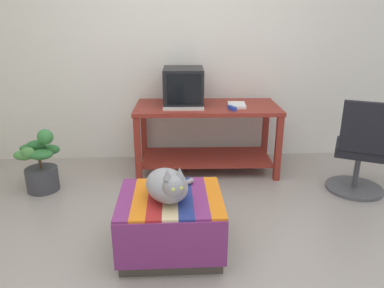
{
  "coord_description": "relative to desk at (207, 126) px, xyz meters",
  "views": [
    {
      "loc": [
        -0.11,
        -2.03,
        1.56
      ],
      "look_at": [
        0.04,
        0.85,
        0.55
      ],
      "focal_mm": 34.12,
      "sensor_mm": 36.0,
      "label": 1
    }
  ],
  "objects": [
    {
      "name": "ottoman_with_blanket",
      "position": [
        -0.38,
        -1.44,
        -0.27
      ],
      "size": [
        0.7,
        0.62,
        0.42
      ],
      "color": "#4C4238",
      "rests_on": "ground_plane"
    },
    {
      "name": "tv_monitor",
      "position": [
        -0.24,
        0.06,
        0.4
      ],
      "size": [
        0.41,
        0.47,
        0.37
      ],
      "rotation": [
        0.0,
        0.0,
        -0.03
      ],
      "color": "black",
      "rests_on": "desk"
    },
    {
      "name": "cat",
      "position": [
        -0.39,
        -1.48,
        0.04
      ],
      "size": [
        0.38,
        0.46,
        0.28
      ],
      "rotation": [
        0.0,
        0.0,
        0.33
      ],
      "color": "gray",
      "rests_on": "ottoman_with_blanket"
    },
    {
      "name": "ground_plane",
      "position": [
        -0.24,
        -1.6,
        -0.48
      ],
      "size": [
        14.0,
        14.0,
        0.0
      ],
      "primitive_type": "plane",
      "color": "#9E9389"
    },
    {
      "name": "office_chair",
      "position": [
        1.34,
        -0.63,
        -0.1
      ],
      "size": [
        0.56,
        0.56,
        0.89
      ],
      "rotation": [
        0.0,
        0.0,
        2.68
      ],
      "color": "#4C4C51",
      "rests_on": "ground_plane"
    },
    {
      "name": "back_wall",
      "position": [
        -0.24,
        0.45,
        0.82
      ],
      "size": [
        8.0,
        0.1,
        2.6
      ],
      "primitive_type": "cube",
      "color": "silver",
      "rests_on": "ground_plane"
    },
    {
      "name": "stapler",
      "position": [
        0.22,
        -0.21,
        0.24
      ],
      "size": [
        0.08,
        0.12,
        0.04
      ],
      "primitive_type": "cube",
      "rotation": [
        0.0,
        0.0,
        0.39
      ],
      "color": "#2342B7",
      "rests_on": "desk"
    },
    {
      "name": "keyboard",
      "position": [
        -0.24,
        -0.15,
        0.23
      ],
      "size": [
        0.41,
        0.16,
        0.02
      ],
      "primitive_type": "cube",
      "rotation": [
        0.0,
        0.0,
        -0.04
      ],
      "color": "beige",
      "rests_on": "desk"
    },
    {
      "name": "potted_plant",
      "position": [
        -1.59,
        -0.42,
        -0.24
      ],
      "size": [
        0.35,
        0.35,
        0.6
      ],
      "color": "#3D3D42",
      "rests_on": "ground_plane"
    },
    {
      "name": "desk",
      "position": [
        0.0,
        0.0,
        0.0
      ],
      "size": [
        1.48,
        0.71,
        0.7
      ],
      "rotation": [
        0.0,
        0.0,
        -0.03
      ],
      "color": "maroon",
      "rests_on": "ground_plane"
    },
    {
      "name": "book",
      "position": [
        0.3,
        -0.06,
        0.23
      ],
      "size": [
        0.2,
        0.26,
        0.03
      ],
      "primitive_type": "cube",
      "rotation": [
        0.0,
        0.0,
        -0.1
      ],
      "color": "white",
      "rests_on": "desk"
    }
  ]
}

